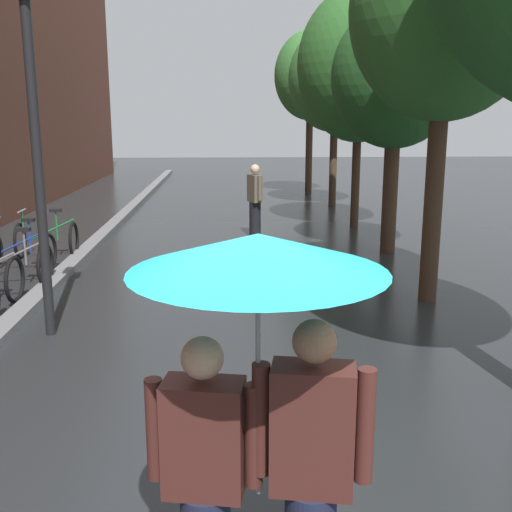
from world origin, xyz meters
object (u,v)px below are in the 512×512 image
Objects in this scene: street_tree_1 at (446,12)px; parked_bicycle_4 at (14,263)px; parked_bicycle_6 at (47,239)px; parked_bicycle_5 at (20,251)px; pedestrian_walking_midground at (255,200)px; street_lamp_post at (35,131)px; street_tree_2 at (396,78)px; street_tree_3 at (360,66)px; street_tree_4 at (335,79)px; street_tree_5 at (310,76)px; couple_under_umbrella at (259,371)px.

parked_bicycle_4 is (-6.41, 1.12, -3.67)m from street_tree_1.
parked_bicycle_5 is at bearing -98.97° from parked_bicycle_6.
street_tree_1 is 3.35× the size of pedestrian_walking_midground.
parked_bicycle_4 is at bearing 117.46° from street_lamp_post.
street_lamp_post is 7.08m from pedestrian_walking_midground.
street_tree_2 is 2.94m from street_tree_3.
street_tree_4 is at bearing 62.57° from pedestrian_walking_midground.
parked_bicycle_6 is (-6.67, -3.06, -3.49)m from street_tree_3.
parked_bicycle_5 is (-6.64, -11.14, -3.72)m from street_tree_5.
street_tree_1 is at bearing -94.86° from street_tree_2.
street_tree_5 is 9.11m from pedestrian_walking_midground.
parked_bicycle_4 is 0.52× the size of couple_under_umbrella.
street_tree_4 is 11.25m from parked_bicycle_5.
parked_bicycle_4 is 2.04m from parked_bicycle_6.
couple_under_umbrella is (-3.20, -16.03, -2.35)m from street_tree_4.
parked_bicycle_6 is at bearing -155.49° from pedestrian_walking_midground.
street_tree_2 is 7.64m from parked_bicycle_5.
pedestrian_walking_midground is at bearing 34.48° from parked_bicycle_5.
parked_bicycle_4 is 3.37m from street_lamp_post.
street_lamp_post is (-5.21, -1.19, -1.54)m from street_tree_1.
street_tree_3 reaches higher than street_lamp_post.
parked_bicycle_6 is (-6.46, 3.17, -3.67)m from street_tree_1.
street_lamp_post is (-5.49, -4.52, -0.90)m from street_tree_2.
street_lamp_post is at bearing -140.54° from street_tree_2.
street_tree_3 is 12.65m from couple_under_umbrella.
parked_bicycle_4 is 1.01× the size of parked_bicycle_6.
street_tree_3 is 4.11m from pedestrian_walking_midground.
parked_bicycle_4 is at bearing -142.39° from street_tree_3.
parked_bicycle_4 is (-6.77, -9.09, -3.44)m from street_tree_4.
street_tree_4 reaches higher than parked_bicycle_5.
parked_bicycle_5 is (-6.91, -1.23, -3.03)m from street_tree_2.
couple_under_umbrella reaches higher than parked_bicycle_4.
street_tree_2 is 7.17m from street_lamp_post.
parked_bicycle_4 is at bearing -88.65° from parked_bicycle_6.
couple_under_umbrella is at bearing -98.54° from street_tree_5.
street_lamp_post is (1.20, -2.32, 2.13)m from parked_bicycle_4.
street_tree_1 is 10.22m from street_tree_4.
street_tree_1 is 4.97× the size of parked_bicycle_4.
couple_under_umbrella reaches higher than parked_bicycle_6.
street_tree_5 reaches higher than pedestrian_walking_midground.
pedestrian_walking_midground is at bearing -105.94° from street_tree_5.
pedestrian_walking_midground is (4.09, 3.93, 0.47)m from parked_bicycle_4.
street_tree_3 is at bearing 53.85° from street_lamp_post.
parked_bicycle_5 is (-6.63, 2.10, -3.67)m from street_tree_1.
street_tree_1 reaches higher than parked_bicycle_5.
street_tree_2 is 7.39m from parked_bicycle_6.
street_tree_2 is at bearing 18.21° from parked_bicycle_4.
street_lamp_post is at bearing -62.54° from parked_bicycle_4.
street_tree_5 is 13.50m from parked_bicycle_5.
couple_under_umbrella is at bearing -68.09° from parked_bicycle_6.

